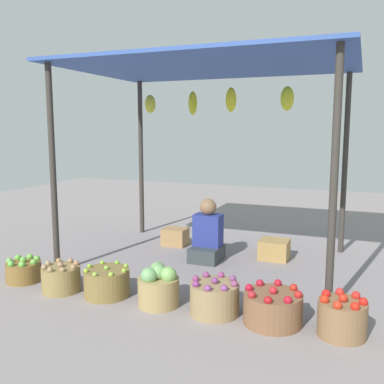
{
  "coord_description": "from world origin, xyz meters",
  "views": [
    {
      "loc": [
        1.74,
        -4.93,
        1.64
      ],
      "look_at": [
        0.0,
        -0.58,
        0.95
      ],
      "focal_mm": 40.46,
      "sensor_mm": 36.0,
      "label": 1
    }
  ],
  "objects_px": {
    "basket_green_apples": "(24,271)",
    "basket_limes": "(107,282)",
    "wooden_crate_stacked_rear": "(175,237)",
    "vendor_person": "(207,237)",
    "basket_red_apples": "(273,308)",
    "wooden_crate_near_vendor": "(274,249)",
    "basket_cabbages": "(158,287)",
    "basket_purple_onions": "(215,298)",
    "basket_potatoes": "(61,278)",
    "basket_red_tomatoes": "(342,317)"
  },
  "relations": [
    {
      "from": "basket_red_apples",
      "to": "basket_red_tomatoes",
      "type": "distance_m",
      "value": 0.56
    },
    {
      "from": "vendor_person",
      "to": "basket_red_apples",
      "type": "xyz_separation_m",
      "value": [
        1.12,
        -1.47,
        -0.16
      ]
    },
    {
      "from": "basket_red_apples",
      "to": "basket_red_tomatoes",
      "type": "bearing_deg",
      "value": -1.72
    },
    {
      "from": "basket_limes",
      "to": "wooden_crate_stacked_rear",
      "type": "height_order",
      "value": "basket_limes"
    },
    {
      "from": "basket_potatoes",
      "to": "basket_cabbages",
      "type": "relative_size",
      "value": 0.97
    },
    {
      "from": "vendor_person",
      "to": "basket_limes",
      "type": "relative_size",
      "value": 1.74
    },
    {
      "from": "vendor_person",
      "to": "basket_potatoes",
      "type": "xyz_separation_m",
      "value": [
        -1.03,
        -1.53,
        -0.17
      ]
    },
    {
      "from": "basket_limes",
      "to": "wooden_crate_near_vendor",
      "type": "xyz_separation_m",
      "value": [
        1.3,
        1.83,
        -0.01
      ]
    },
    {
      "from": "basket_red_tomatoes",
      "to": "wooden_crate_stacked_rear",
      "type": "bearing_deg",
      "value": 139.76
    },
    {
      "from": "wooden_crate_stacked_rear",
      "to": "vendor_person",
      "type": "bearing_deg",
      "value": -36.34
    },
    {
      "from": "basket_purple_onions",
      "to": "wooden_crate_near_vendor",
      "type": "distance_m",
      "value": 1.84
    },
    {
      "from": "basket_potatoes",
      "to": "wooden_crate_stacked_rear",
      "type": "xyz_separation_m",
      "value": [
        0.37,
        2.02,
        -0.01
      ]
    },
    {
      "from": "basket_potatoes",
      "to": "wooden_crate_near_vendor",
      "type": "bearing_deg",
      "value": 46.55
    },
    {
      "from": "basket_limes",
      "to": "basket_purple_onions",
      "type": "bearing_deg",
      "value": -0.23
    },
    {
      "from": "basket_green_apples",
      "to": "wooden_crate_near_vendor",
      "type": "xyz_separation_m",
      "value": [
        2.36,
        1.82,
        0.01
      ]
    },
    {
      "from": "vendor_person",
      "to": "basket_red_tomatoes",
      "type": "height_order",
      "value": "vendor_person"
    },
    {
      "from": "basket_potatoes",
      "to": "basket_purple_onions",
      "type": "bearing_deg",
      "value": 2.15
    },
    {
      "from": "basket_green_apples",
      "to": "basket_limes",
      "type": "relative_size",
      "value": 0.82
    },
    {
      "from": "basket_limes",
      "to": "wooden_crate_stacked_rear",
      "type": "xyz_separation_m",
      "value": [
        -0.13,
        1.95,
        -0.01
      ]
    },
    {
      "from": "basket_potatoes",
      "to": "wooden_crate_near_vendor",
      "type": "height_order",
      "value": "basket_potatoes"
    },
    {
      "from": "basket_purple_onions",
      "to": "basket_red_apples",
      "type": "bearing_deg",
      "value": -0.03
    },
    {
      "from": "vendor_person",
      "to": "basket_purple_onions",
      "type": "relative_size",
      "value": 1.77
    },
    {
      "from": "vendor_person",
      "to": "basket_purple_onions",
      "type": "height_order",
      "value": "vendor_person"
    },
    {
      "from": "basket_green_apples",
      "to": "basket_red_tomatoes",
      "type": "relative_size",
      "value": 0.97
    },
    {
      "from": "basket_limes",
      "to": "basket_red_apples",
      "type": "relative_size",
      "value": 0.9
    },
    {
      "from": "basket_cabbages",
      "to": "basket_red_apples",
      "type": "relative_size",
      "value": 0.8
    },
    {
      "from": "vendor_person",
      "to": "basket_red_apples",
      "type": "relative_size",
      "value": 1.57
    },
    {
      "from": "basket_purple_onions",
      "to": "wooden_crate_near_vendor",
      "type": "xyz_separation_m",
      "value": [
        0.17,
        1.84,
        -0.03
      ]
    },
    {
      "from": "basket_green_apples",
      "to": "basket_potatoes",
      "type": "distance_m",
      "value": 0.57
    },
    {
      "from": "wooden_crate_near_vendor",
      "to": "basket_red_tomatoes",
      "type": "bearing_deg",
      "value": -63.99
    },
    {
      "from": "vendor_person",
      "to": "basket_limes",
      "type": "bearing_deg",
      "value": -109.69
    },
    {
      "from": "basket_cabbages",
      "to": "basket_red_apples",
      "type": "distance_m",
      "value": 1.07
    },
    {
      "from": "basket_green_apples",
      "to": "vendor_person",
      "type": "bearing_deg",
      "value": 42.45
    },
    {
      "from": "basket_cabbages",
      "to": "wooden_crate_near_vendor",
      "type": "height_order",
      "value": "basket_cabbages"
    },
    {
      "from": "basket_red_tomatoes",
      "to": "wooden_crate_stacked_rear",
      "type": "height_order",
      "value": "basket_red_tomatoes"
    },
    {
      "from": "basket_cabbages",
      "to": "wooden_crate_stacked_rear",
      "type": "bearing_deg",
      "value": 109.79
    },
    {
      "from": "basket_limes",
      "to": "basket_cabbages",
      "type": "xyz_separation_m",
      "value": [
        0.58,
        -0.02,
        0.04
      ]
    },
    {
      "from": "basket_cabbages",
      "to": "wooden_crate_stacked_rear",
      "type": "distance_m",
      "value": 2.1
    },
    {
      "from": "basket_red_apples",
      "to": "wooden_crate_near_vendor",
      "type": "distance_m",
      "value": 1.87
    },
    {
      "from": "basket_green_apples",
      "to": "basket_limes",
      "type": "bearing_deg",
      "value": -0.84
    },
    {
      "from": "basket_purple_onions",
      "to": "wooden_crate_stacked_rear",
      "type": "xyz_separation_m",
      "value": [
        -1.26,
        1.96,
        -0.03
      ]
    },
    {
      "from": "basket_purple_onions",
      "to": "wooden_crate_stacked_rear",
      "type": "bearing_deg",
      "value": 122.71
    },
    {
      "from": "vendor_person",
      "to": "wooden_crate_stacked_rear",
      "type": "distance_m",
      "value": 0.84
    },
    {
      "from": "basket_cabbages",
      "to": "basket_purple_onions",
      "type": "distance_m",
      "value": 0.55
    },
    {
      "from": "basket_cabbages",
      "to": "basket_purple_onions",
      "type": "relative_size",
      "value": 0.91
    },
    {
      "from": "basket_limes",
      "to": "basket_purple_onions",
      "type": "distance_m",
      "value": 1.12
    },
    {
      "from": "basket_green_apples",
      "to": "wooden_crate_stacked_rear",
      "type": "height_order",
      "value": "basket_green_apples"
    },
    {
      "from": "vendor_person",
      "to": "basket_potatoes",
      "type": "height_order",
      "value": "vendor_person"
    },
    {
      "from": "vendor_person",
      "to": "basket_limes",
      "type": "height_order",
      "value": "vendor_person"
    },
    {
      "from": "wooden_crate_near_vendor",
      "to": "wooden_crate_stacked_rear",
      "type": "bearing_deg",
      "value": 175.14
    }
  ]
}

